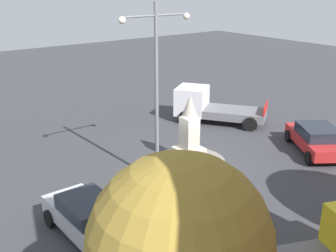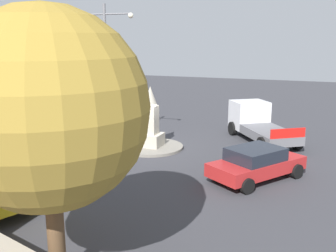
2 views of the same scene
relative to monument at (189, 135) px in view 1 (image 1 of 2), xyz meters
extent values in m
plane|color=#38383D|center=(0.00, 0.00, -1.49)|extent=(80.00, 80.00, 0.00)
cylinder|color=gray|center=(0.00, 0.00, -1.42)|extent=(3.57, 3.57, 0.14)
cube|color=#B2AA99|center=(0.00, 0.00, -1.01)|extent=(1.23, 1.23, 0.68)
cube|color=#B2AA99|center=(0.00, 0.00, 0.11)|extent=(0.72, 0.72, 1.55)
cone|color=#B2AA99|center=(0.00, 0.00, 1.41)|extent=(0.79, 0.79, 1.07)
cylinder|color=slate|center=(2.31, 0.59, 2.35)|extent=(0.16, 0.16, 7.69)
cylinder|color=slate|center=(1.54, 0.59, 5.67)|extent=(1.53, 0.08, 0.08)
cylinder|color=slate|center=(3.07, 0.59, 5.67)|extent=(1.53, 0.08, 0.08)
sphere|color=#F2EACC|center=(0.78, 0.59, 5.57)|extent=(0.28, 0.28, 0.28)
sphere|color=#F2EACC|center=(3.84, 0.59, 5.57)|extent=(0.28, 0.28, 0.28)
cube|color=#B7BABF|center=(6.65, 2.74, -0.86)|extent=(1.78, 4.50, 0.62)
cube|color=#1E232D|center=(6.65, 2.63, -0.31)|extent=(1.59, 2.15, 0.49)
cylinder|color=black|center=(5.77, 4.28, -1.17)|extent=(0.24, 0.65, 0.64)
cylinder|color=black|center=(5.85, 1.16, -1.17)|extent=(0.24, 0.65, 0.64)
cylinder|color=black|center=(7.52, 1.20, -1.17)|extent=(0.24, 0.65, 0.64)
cube|color=#B22323|center=(-6.20, 2.80, -0.89)|extent=(3.92, 4.61, 0.56)
cube|color=#1E232D|center=(-6.14, 2.91, -0.35)|extent=(2.63, 2.77, 0.54)
cylinder|color=black|center=(-6.28, 1.04, -1.17)|extent=(0.54, 0.65, 0.64)
cylinder|color=black|center=(-7.81, 2.05, -1.17)|extent=(0.54, 0.65, 0.64)
cylinder|color=black|center=(-4.60, 3.55, -1.17)|extent=(0.54, 0.65, 0.64)
cube|color=silver|center=(-4.47, -5.13, -0.22)|extent=(2.72, 2.67, 1.71)
cube|color=slate|center=(-6.06, -2.87, -0.83)|extent=(3.81, 4.21, 0.50)
cube|color=red|center=(-7.11, -1.38, -0.33)|extent=(1.64, 1.18, 0.50)
cylinder|color=black|center=(-3.55, -4.65, -1.07)|extent=(0.71, 0.85, 0.84)
cylinder|color=black|center=(-5.23, -5.83, -1.07)|extent=(0.71, 0.85, 0.84)
cylinder|color=black|center=(-5.84, -1.40, -1.07)|extent=(0.71, 0.85, 0.84)
cylinder|color=black|center=(-7.52, -2.58, -1.07)|extent=(0.71, 0.85, 0.84)
sphere|color=olive|center=(7.79, 9.06, 2.31)|extent=(3.56, 3.56, 3.56)
camera|label=1|loc=(11.93, 14.21, 6.99)|focal=44.42mm
camera|label=2|loc=(-8.45, 18.95, 4.42)|focal=41.65mm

